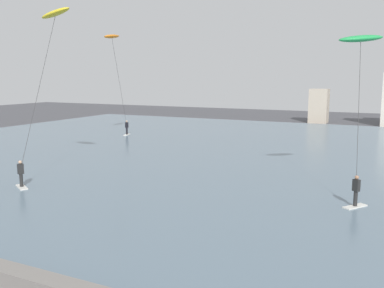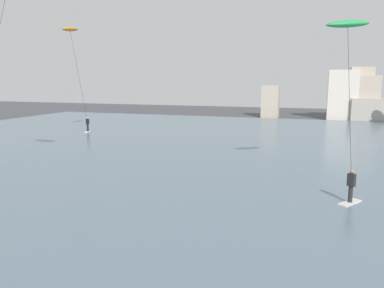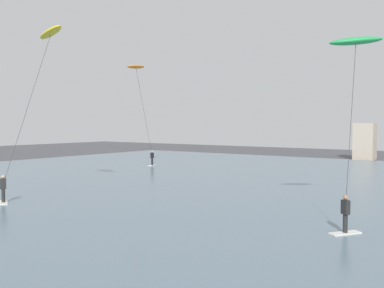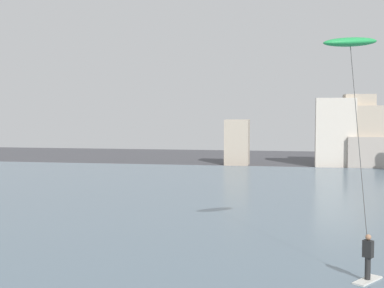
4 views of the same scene
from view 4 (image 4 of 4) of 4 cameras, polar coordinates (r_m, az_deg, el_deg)
water_bay at (r=33.51m, az=9.80°, el=-6.86°), size 84.00×52.00×0.10m
far_shore_buildings at (r=61.70m, az=16.14°, el=0.65°), size 28.64×5.09×7.64m
kitesurfer_green at (r=22.70m, az=15.96°, el=7.15°), size 2.55×4.67×8.91m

